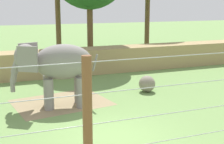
# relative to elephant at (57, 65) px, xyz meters

# --- Properties ---
(ground_plane) EXTENTS (120.00, 120.00, 0.00)m
(ground_plane) POSITION_rel_elephant_xyz_m (1.13, -3.95, -1.90)
(ground_plane) COLOR #6B8E4C
(dirt_patch) EXTENTS (4.67, 3.84, 0.01)m
(dirt_patch) POSITION_rel_elephant_xyz_m (0.26, 0.50, -1.89)
(dirt_patch) COLOR #937F5B
(dirt_patch) RESTS_ON ground
(embankment_wall) EXTENTS (36.00, 1.80, 1.62)m
(embankment_wall) POSITION_rel_elephant_xyz_m (1.13, 6.25, -1.08)
(embankment_wall) COLOR tan
(embankment_wall) RESTS_ON ground
(elephant) EXTENTS (3.84, 1.84, 2.86)m
(elephant) POSITION_rel_elephant_xyz_m (0.00, 0.00, 0.00)
(elephant) COLOR gray
(elephant) RESTS_ON ground
(enrichment_ball) EXTENTS (0.86, 0.86, 0.86)m
(enrichment_ball) POSITION_rel_elephant_xyz_m (4.84, 0.68, -1.47)
(enrichment_ball) COLOR gray
(enrichment_ball) RESTS_ON ground
(cable_fence) EXTENTS (12.76, 0.21, 3.51)m
(cable_fence) POSITION_rel_elephant_xyz_m (1.17, -7.44, -0.13)
(cable_fence) COLOR brown
(cable_fence) RESTS_ON ground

